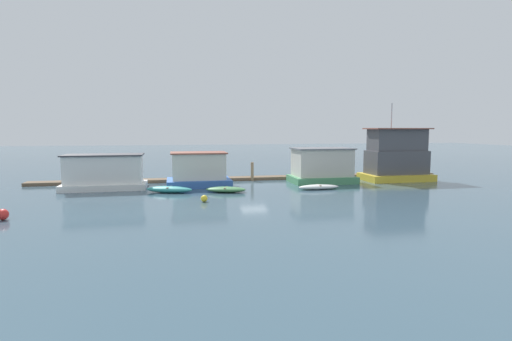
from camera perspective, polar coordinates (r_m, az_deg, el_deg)
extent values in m
plane|color=#385160|center=(38.35, -0.30, -1.93)|extent=(200.00, 200.00, 0.00)
cube|color=brown|center=(41.56, -1.21, -1.12)|extent=(42.40, 1.62, 0.30)
cube|color=white|center=(37.46, -20.77, -2.09)|extent=(7.07, 3.47, 0.53)
cube|color=white|center=(37.29, -20.86, 0.15)|extent=(6.35, 2.75, 2.41)
cube|color=#38383D|center=(37.19, -20.93, 2.09)|extent=(6.65, 3.05, 0.12)
cube|color=#3866B7|center=(37.44, -8.17, -1.69)|extent=(5.81, 4.11, 0.64)
cube|color=silver|center=(37.28, -8.20, 0.61)|extent=(4.77, 3.07, 2.37)
cube|color=brown|center=(37.18, -8.23, 2.52)|extent=(5.07, 3.37, 0.12)
cube|color=#4C9360|center=(39.94, 9.37, -1.23)|extent=(6.15, 4.05, 0.65)
cube|color=beige|center=(39.77, 9.41, 1.13)|extent=(5.39, 3.29, 2.64)
cube|color=slate|center=(39.68, 9.45, 3.11)|extent=(5.69, 3.59, 0.12)
cube|color=gold|center=(43.49, 19.34, -0.88)|extent=(6.79, 3.96, 0.69)
cube|color=#4C4C51|center=(43.34, 19.41, 1.12)|extent=(5.81, 2.97, 2.37)
cube|color=#4C4C51|center=(43.22, 19.51, 4.13)|extent=(5.43, 2.59, 2.19)
cube|color=brown|center=(43.21, 19.56, 5.66)|extent=(6.11, 3.27, 0.12)
cylinder|color=#B2B2B7|center=(42.87, 18.80, 7.44)|extent=(0.12, 0.12, 2.50)
ellipsoid|color=teal|center=(33.86, -12.29, -2.66)|extent=(4.08, 2.43, 0.53)
cube|color=#997F60|center=(33.83, -12.29, -2.35)|extent=(0.48, 0.99, 0.08)
ellipsoid|color=#47844C|center=(33.36, -4.34, -2.72)|extent=(3.61, 2.27, 0.47)
cube|color=#997F60|center=(33.33, -4.34, -2.44)|extent=(0.48, 1.14, 0.08)
ellipsoid|color=white|center=(35.28, 8.96, -2.33)|extent=(3.63, 1.06, 0.43)
cube|color=#997F60|center=(35.26, 8.97, -2.09)|extent=(0.16, 0.88, 0.08)
cylinder|color=brown|center=(40.24, -20.52, -1.06)|extent=(0.26, 0.26, 1.23)
cylinder|color=#846B4C|center=(40.48, -0.55, -0.16)|extent=(0.29, 0.29, 1.90)
cylinder|color=brown|center=(41.99, 7.23, -0.04)|extent=(0.25, 0.25, 1.82)
sphere|color=yellow|center=(29.14, -7.42, -3.98)|extent=(0.50, 0.50, 0.50)
sphere|color=red|center=(27.45, -32.46, -5.32)|extent=(0.65, 0.65, 0.65)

